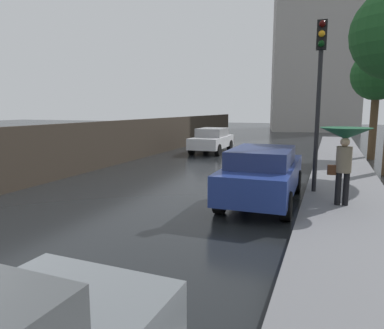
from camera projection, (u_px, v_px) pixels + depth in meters
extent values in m
cube|color=navy|center=(263.00, 177.00, 9.53)|extent=(1.71, 4.45, 0.70)
cube|color=navy|center=(262.00, 157.00, 9.17)|extent=(1.49, 2.32, 0.44)
cylinder|color=black|center=(246.00, 178.00, 11.21)|extent=(0.23, 0.66, 0.66)
cylinder|color=black|center=(297.00, 181.00, 10.68)|extent=(0.23, 0.66, 0.66)
cylinder|color=black|center=(220.00, 200.00, 8.50)|extent=(0.23, 0.66, 0.66)
cylinder|color=black|center=(286.00, 206.00, 7.97)|extent=(0.23, 0.66, 0.66)
cube|color=silver|center=(212.00, 142.00, 20.20)|extent=(1.68, 3.89, 0.60)
cube|color=gray|center=(212.00, 132.00, 20.21)|extent=(1.45, 2.01, 0.46)
cylinder|color=black|center=(218.00, 150.00, 18.82)|extent=(0.23, 0.63, 0.63)
cylinder|color=black|center=(192.00, 149.00, 19.31)|extent=(0.23, 0.63, 0.63)
cylinder|color=black|center=(230.00, 145.00, 21.19)|extent=(0.23, 0.63, 0.63)
cylinder|color=black|center=(206.00, 145.00, 21.68)|extent=(0.23, 0.63, 0.63)
cylinder|color=black|center=(338.00, 189.00, 8.73)|extent=(0.14, 0.14, 0.81)
cylinder|color=black|center=(346.00, 189.00, 8.69)|extent=(0.14, 0.14, 0.81)
cylinder|color=#726651|center=(344.00, 159.00, 8.60)|extent=(0.36, 0.36, 0.63)
sphere|color=tan|center=(345.00, 142.00, 8.53)|extent=(0.22, 0.22, 0.22)
cube|color=#3F2314|center=(332.00, 170.00, 8.69)|extent=(0.21, 0.13, 0.24)
cylinder|color=#4C4C51|center=(345.00, 145.00, 8.54)|extent=(0.02, 0.02, 0.82)
cone|color=#144C2D|center=(346.00, 133.00, 8.50)|extent=(1.19, 1.19, 0.27)
cylinder|color=black|center=(317.00, 122.00, 9.94)|extent=(0.12, 0.12, 3.90)
cube|color=black|center=(322.00, 35.00, 9.58)|extent=(0.26, 0.26, 0.75)
sphere|color=#360503|center=(322.00, 24.00, 9.38)|extent=(0.17, 0.17, 0.17)
sphere|color=orange|center=(322.00, 34.00, 9.42)|extent=(0.17, 0.17, 0.17)
sphere|color=black|center=(321.00, 44.00, 9.46)|extent=(0.17, 0.17, 0.17)
cylinder|color=#4C3823|center=(373.00, 127.00, 17.37)|extent=(0.36, 0.36, 3.21)
sphere|color=#1E5123|center=(377.00, 75.00, 16.99)|extent=(2.40, 2.40, 2.40)
cube|color=#9E9993|center=(316.00, 1.00, 39.64)|extent=(10.38, 10.95, 28.47)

